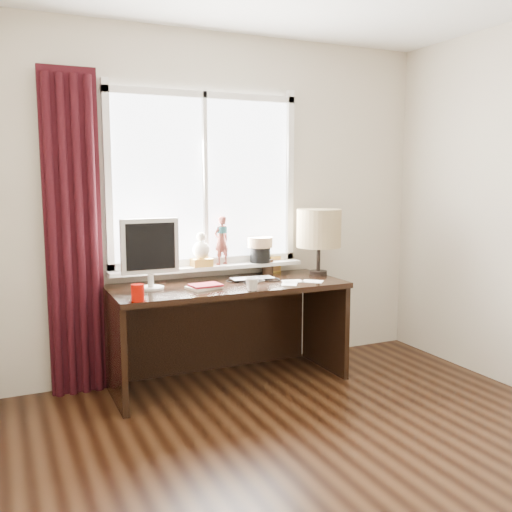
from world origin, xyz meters
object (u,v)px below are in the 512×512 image
table_lamp (319,229)px  mug (252,284)px  red_cup (138,293)px  desk (223,313)px  monitor (150,249)px  laptop (253,279)px

table_lamp → mug: bearing=-153.8°
mug → red_cup: (-0.79, 0.00, 0.01)m
desk → monitor: 0.77m
laptop → table_lamp: bearing=7.8°
mug → red_cup: 0.79m
red_cup → desk: size_ratio=0.06×
desk → red_cup: bearing=-151.5°
mug → red_cup: size_ratio=0.90×
laptop → mug: (-0.15, -0.33, 0.04)m
laptop → table_lamp: 0.69m
red_cup → laptop: bearing=19.4°
mug → table_lamp: table_lamp is taller
laptop → red_cup: bearing=-156.3°
desk → laptop: bearing=-17.4°
mug → desk: bearing=98.0°
mug → red_cup: bearing=180.0°
desk → monitor: size_ratio=3.47×
red_cup → desk: 0.88m
monitor → table_lamp: bearing=1.0°
desk → table_lamp: bearing=-2.2°
desk → monitor: (-0.56, -0.05, 0.52)m
laptop → mug: bearing=-110.6°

